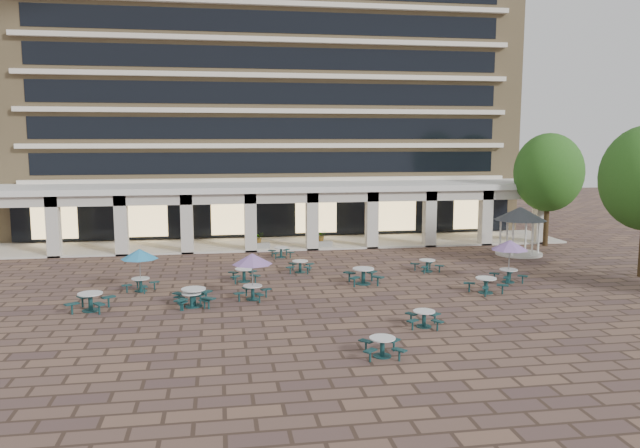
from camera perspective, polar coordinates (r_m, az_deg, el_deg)
The scene contains 21 objects.
ground at distance 30.92m, azimuth -1.19°, elevation -6.47°, with size 120.00×120.00×0.00m, color brown.
apartment_building at distance 55.52m, azimuth -5.03°, elevation 12.93°, with size 40.00×15.50×25.20m.
retail_arcade at distance 44.90m, azimuth -3.86°, elevation 1.88°, with size 42.00×6.60×4.40m.
picnic_table_0 at distance 29.18m, azimuth -11.66°, elevation -6.70°, with size 1.70×1.70×0.67m.
picnic_table_1 at distance 22.46m, azimuth 5.72°, elevation -10.96°, with size 1.66×1.66×0.70m.
picnic_table_2 at distance 26.04m, azimuth 9.49°, elevation -8.40°, with size 1.74×1.74×0.67m.
picnic_table_3 at distance 32.20m, azimuth 14.93°, elevation -5.31°, with size 2.08×2.08×0.77m.
picnic_table_4 at distance 32.50m, azimuth -16.17°, elevation -2.79°, with size 1.86×1.86×2.14m.
picnic_table_5 at distance 29.78m, azimuth -20.25°, elevation -6.55°, with size 2.04×2.04×0.82m.
picnic_table_6 at distance 29.76m, azimuth -6.21°, elevation -3.36°, with size 1.92×1.92×2.22m.
picnic_table_7 at distance 33.06m, azimuth 3.99°, elevation -4.64°, with size 1.91×1.91×0.85m.
picnic_table_8 at distance 29.26m, azimuth -11.48°, elevation -6.44°, with size 2.03×2.03×0.84m.
picnic_table_9 at distance 33.80m, azimuth -6.96°, elevation -4.54°, with size 1.71×1.71×0.72m.
picnic_table_10 at distance 35.87m, azimuth -1.83°, elevation -3.80°, with size 1.78×1.78×0.68m.
picnic_table_11 at distance 34.62m, azimuth 16.95°, elevation -2.00°, with size 1.97×1.97×2.28m.
picnic_table_12 at distance 40.43m, azimuth -3.58°, elevation -2.51°, with size 1.63×1.63×0.66m.
picnic_table_13 at distance 36.59m, azimuth 9.77°, elevation -3.67°, with size 1.78×1.78×0.69m.
gazebo at distance 43.03m, azimuth 17.83°, elevation 0.43°, with size 3.40×3.40×3.16m.
tree_east_c at distance 47.05m, azimuth 20.18°, elevation 4.44°, with size 4.82×4.82×8.03m.
planter_left at distance 43.25m, azimuth -5.61°, elevation -1.74°, with size 1.50×0.72×1.23m.
planter_right at distance 43.73m, azimuth 0.12°, elevation -1.55°, with size 1.50×0.77×1.27m.
Camera 1 is at (-4.20, -29.67, 7.63)m, focal length 35.00 mm.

